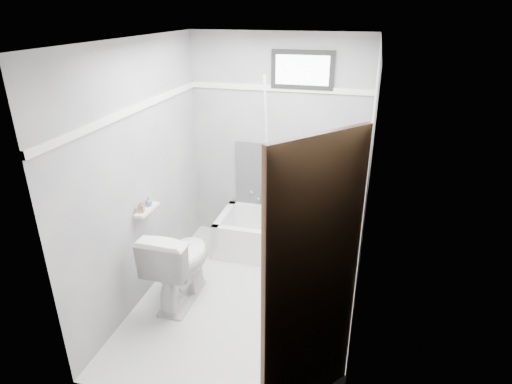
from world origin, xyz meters
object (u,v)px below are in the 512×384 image
(soap_bottle_a, at_px, (141,207))
(soap_bottle_b, at_px, (149,201))
(office_chair, at_px, (311,206))
(bathtub, at_px, (284,237))
(toilet, at_px, (180,263))
(door, at_px, (349,322))

(soap_bottle_a, bearing_deg, soap_bottle_b, 90.00)
(office_chair, distance_m, soap_bottle_a, 1.84)
(soap_bottle_a, relative_size, soap_bottle_b, 1.30)
(bathtub, bearing_deg, office_chair, 9.81)
(toilet, bearing_deg, door, 145.25)
(soap_bottle_a, bearing_deg, toilet, 5.33)
(soap_bottle_b, bearing_deg, door, -33.20)
(door, xyz_separation_m, soap_bottle_a, (-1.92, 1.12, -0.03))
(door, distance_m, soap_bottle_b, 2.29)
(bathtub, height_order, office_chair, office_chair)
(office_chair, distance_m, door, 2.35)
(door, bearing_deg, office_chair, 102.96)
(bathtub, relative_size, toilet, 1.84)
(door, height_order, soap_bottle_a, door)
(bathtub, height_order, toilet, toilet)
(office_chair, distance_m, soap_bottle_b, 1.76)
(office_chair, bearing_deg, door, -59.81)
(office_chair, bearing_deg, bathtub, -152.96)
(bathtub, height_order, soap_bottle_b, soap_bottle_b)
(bathtub, bearing_deg, toilet, -126.62)
(office_chair, height_order, soap_bottle_b, office_chair)
(toilet, bearing_deg, soap_bottle_a, 6.20)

